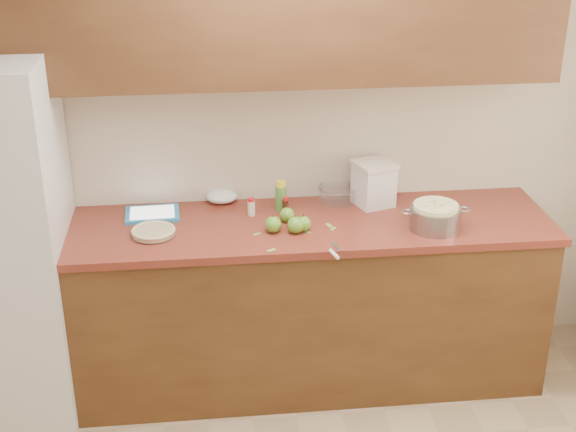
{
  "coord_description": "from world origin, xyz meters",
  "views": [
    {
      "loc": [
        -0.41,
        -2.13,
        2.6
      ],
      "look_at": [
        -0.01,
        1.43,
        0.98
      ],
      "focal_mm": 50.0,
      "sensor_mm": 36.0,
      "label": 1
    }
  ],
  "objects": [
    {
      "name": "colander",
      "position": [
        0.7,
        1.33,
        0.98
      ],
      "size": [
        0.34,
        0.25,
        0.13
      ],
      "rotation": [
        0.0,
        0.0,
        0.4
      ],
      "color": "gray",
      "rests_on": "counter_run"
    },
    {
      "name": "room_shell",
      "position": [
        0.0,
        0.0,
        1.3
      ],
      "size": [
        3.6,
        3.6,
        3.6
      ],
      "color": "tan",
      "rests_on": "ground"
    },
    {
      "name": "peel_e",
      "position": [
        0.19,
        1.42,
        0.92
      ],
      "size": [
        0.04,
        0.06,
        0.0
      ],
      "primitive_type": "cube",
      "rotation": [
        0.0,
        0.0,
        1.94
      ],
      "color": "#87A751",
      "rests_on": "counter_run"
    },
    {
      "name": "peel_b",
      "position": [
        0.07,
        1.36,
        0.92
      ],
      "size": [
        0.04,
        0.04,
        0.0
      ],
      "primitive_type": "cube",
      "rotation": [
        0.0,
        0.0,
        2.4
      ],
      "color": "#87A751",
      "rests_on": "counter_run"
    },
    {
      "name": "tablet",
      "position": [
        -0.69,
        1.64,
        0.93
      ],
      "size": [
        0.28,
        0.22,
        0.02
      ],
      "rotation": [
        0.0,
        0.0,
        0.04
      ],
      "color": "#2683BA",
      "rests_on": "counter_run"
    },
    {
      "name": "apple_front",
      "position": [
        0.02,
        1.36,
        0.96
      ],
      "size": [
        0.08,
        0.08,
        0.1
      ],
      "color": "#598E26",
      "rests_on": "counter_run"
    },
    {
      "name": "paper_towel",
      "position": [
        -0.33,
        1.77,
        0.95
      ],
      "size": [
        0.2,
        0.18,
        0.07
      ],
      "primitive_type": "ellipsoid",
      "rotation": [
        0.0,
        0.0,
        0.3
      ],
      "color": "white",
      "rests_on": "counter_run"
    },
    {
      "name": "mixing_bowl",
      "position": [
        0.29,
        1.73,
        0.96
      ],
      "size": [
        0.22,
        0.22,
        0.08
      ],
      "rotation": [
        0.0,
        0.0,
        0.25
      ],
      "color": "silver",
      "rests_on": "counter_run"
    },
    {
      "name": "upper_cabinets",
      "position": [
        0.0,
        1.63,
        1.95
      ],
      "size": [
        2.6,
        0.34,
        0.7
      ],
      "primitive_type": "cube",
      "color": "#513118",
      "rests_on": "room_shell"
    },
    {
      "name": "paring_knife",
      "position": [
        0.16,
        1.11,
        0.93
      ],
      "size": [
        0.07,
        0.18,
        0.02
      ],
      "rotation": [
        0.0,
        0.0,
        0.28
      ],
      "color": "gray",
      "rests_on": "counter_run"
    },
    {
      "name": "cinnamon_shaker",
      "position": [
        -0.18,
        1.59,
        0.97
      ],
      "size": [
        0.04,
        0.04,
        0.09
      ],
      "rotation": [
        0.0,
        0.0,
        0.04
      ],
      "color": "beige",
      "rests_on": "counter_run"
    },
    {
      "name": "pie",
      "position": [
        -0.67,
        1.4,
        0.94
      ],
      "size": [
        0.22,
        0.22,
        0.04
      ],
      "rotation": [
        0.0,
        0.0,
        0.3
      ],
      "color": "silver",
      "rests_on": "counter_run"
    },
    {
      "name": "apple_left",
      "position": [
        -0.09,
        1.38,
        0.96
      ],
      "size": [
        0.08,
        0.08,
        0.09
      ],
      "color": "#598E26",
      "rests_on": "counter_run"
    },
    {
      "name": "flour_canister",
      "position": [
        0.46,
        1.66,
        1.04
      ],
      "size": [
        0.24,
        0.24,
        0.24
      ],
      "rotation": [
        0.0,
        0.0,
        0.33
      ],
      "color": "white",
      "rests_on": "counter_run"
    },
    {
      "name": "lemon_bottle",
      "position": [
        -0.03,
        1.64,
        1.0
      ],
      "size": [
        0.06,
        0.06,
        0.16
      ],
      "rotation": [
        0.0,
        0.0,
        -0.4
      ],
      "color": "#4C8C38",
      "rests_on": "counter_run"
    },
    {
      "name": "peel_d",
      "position": [
        0.2,
        1.38,
        0.92
      ],
      "size": [
        0.04,
        0.04,
        0.0
      ],
      "primitive_type": "cube",
      "rotation": [
        0.0,
        0.0,
        0.86
      ],
      "color": "#87A751",
      "rests_on": "counter_run"
    },
    {
      "name": "peel_a",
      "position": [
        -0.12,
        1.18,
        0.92
      ],
      "size": [
        0.05,
        0.04,
        0.0
      ],
      "primitive_type": "cube",
      "rotation": [
        0.0,
        0.0,
        0.54
      ],
      "color": "#87A751",
      "rests_on": "counter_run"
    },
    {
      "name": "counter_run",
      "position": [
        0.0,
        1.48,
        0.46
      ],
      "size": [
        2.64,
        0.68,
        0.92
      ],
      "color": "brown",
      "rests_on": "ground"
    },
    {
      "name": "vanilla_bottle",
      "position": [
        -0.01,
        1.58,
        0.96
      ],
      "size": [
        0.03,
        0.03,
        0.09
      ],
      "rotation": [
        0.0,
        0.0,
        0.3
      ],
      "color": "black",
      "rests_on": "counter_run"
    },
    {
      "name": "peel_c",
      "position": [
        -0.17,
        1.36,
        0.92
      ],
      "size": [
        0.04,
        0.03,
        0.0
      ],
      "primitive_type": "cube",
      "rotation": [
        0.0,
        0.0,
        0.46
      ],
      "color": "#87A751",
      "rests_on": "counter_run"
    },
    {
      "name": "apple_extra",
      "position": [
        0.06,
        1.38,
        0.96
      ],
      "size": [
        0.08,
        0.08,
        0.09
      ],
      "color": "#598E26",
      "rests_on": "counter_run"
    },
    {
      "name": "apple_center",
      "position": [
        -0.01,
        1.49,
        0.96
      ],
      "size": [
        0.08,
        0.08,
        0.09
      ],
      "color": "#598E26",
      "rests_on": "counter_run"
    }
  ]
}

